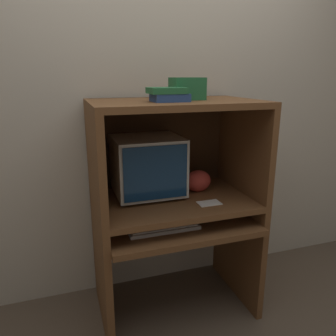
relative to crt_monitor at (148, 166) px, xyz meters
name	(u,v)px	position (x,y,z in m)	size (l,w,h in m)	color
wall_back	(157,109)	(0.14, 0.27, 0.32)	(6.00, 0.06, 2.60)	beige
desk_base	(176,252)	(0.14, -0.15, -0.56)	(0.99, 0.69, 0.66)	brown
desk_monitor_shelf	(174,202)	(0.14, -0.11, -0.22)	(0.99, 0.64, 0.12)	brown
hutch_upper	(173,133)	(0.14, -0.07, 0.21)	(0.99, 0.64, 0.61)	brown
crt_monitor	(148,166)	(0.00, 0.00, 0.00)	(0.42, 0.38, 0.38)	beige
keyboard	(163,227)	(0.02, -0.26, -0.31)	(0.42, 0.16, 0.03)	beige
mouse	(203,220)	(0.28, -0.25, -0.30)	(0.06, 0.04, 0.03)	black
snack_bag	(198,181)	(0.33, -0.04, -0.12)	(0.17, 0.13, 0.14)	#BC382D
book_stack	(168,94)	(0.07, -0.20, 0.45)	(0.21, 0.16, 0.08)	navy
paper_card	(209,203)	(0.31, -0.26, -0.19)	(0.14, 0.09, 0.00)	white
storage_box	(187,89)	(0.22, -0.10, 0.47)	(0.18, 0.15, 0.13)	#236638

